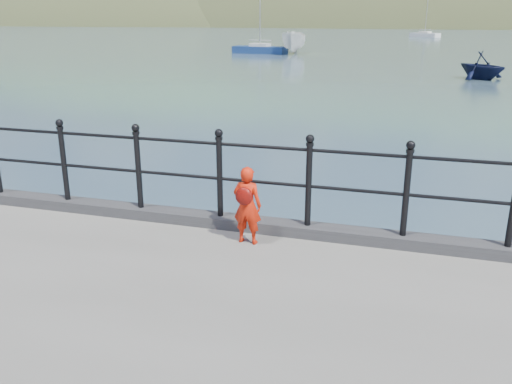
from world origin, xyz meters
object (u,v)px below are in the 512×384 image
(railing, at_px, (263,171))
(launch_navy, at_px, (482,65))
(sailboat_port, at_px, (260,50))
(child, at_px, (247,205))
(launch_white, at_px, (294,42))
(sailboat_deep, at_px, (425,35))

(railing, xyz_separation_m, launch_navy, (5.39, 29.32, -0.99))
(launch_navy, height_order, sailboat_port, sailboat_port)
(railing, xyz_separation_m, child, (-0.08, -0.44, -0.32))
(railing, xyz_separation_m, sailboat_port, (-13.83, 47.64, -1.48))
(launch_white, xyz_separation_m, launch_navy, (15.75, -18.61, -0.30))
(launch_navy, relative_size, sailboat_port, 0.39)
(launch_white, xyz_separation_m, sailboat_deep, (12.47, 47.75, -0.79))
(launch_white, relative_size, sailboat_deep, 0.71)
(sailboat_deep, bearing_deg, launch_white, -66.61)
(child, xyz_separation_m, sailboat_port, (-13.75, 48.08, -1.17))
(railing, xyz_separation_m, launch_white, (-10.36, 47.94, -0.70))
(child, distance_m, launch_navy, 30.27)
(launch_navy, height_order, sailboat_deep, sailboat_deep)
(railing, bearing_deg, launch_white, 102.20)
(launch_navy, bearing_deg, launch_white, 84.88)
(child, relative_size, launch_white, 0.17)
(child, height_order, launch_navy, child)
(launch_white, bearing_deg, child, -84.02)
(railing, distance_m, sailboat_deep, 95.72)
(railing, relative_size, child, 18.22)
(sailboat_port, relative_size, sailboat_deep, 0.99)
(railing, xyz_separation_m, sailboat_deep, (2.11, 95.69, -1.48))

